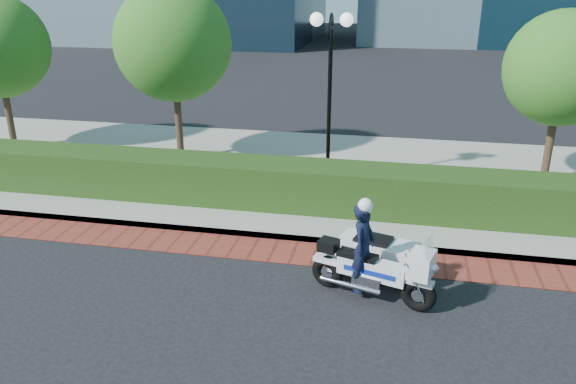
% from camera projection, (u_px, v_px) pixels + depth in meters
% --- Properties ---
extents(ground, '(120.00, 120.00, 0.00)m').
position_uv_depth(ground, '(231.00, 287.00, 9.94)').
color(ground, black).
rests_on(ground, ground).
extents(brick_strip, '(60.00, 1.00, 0.01)m').
position_uv_depth(brick_strip, '(253.00, 249.00, 11.31)').
color(brick_strip, maroon).
rests_on(brick_strip, ground).
extents(sidewalk, '(60.00, 8.00, 0.15)m').
position_uv_depth(sidewalk, '(295.00, 174.00, 15.40)').
color(sidewalk, gray).
rests_on(sidewalk, ground).
extents(hedge_main, '(18.00, 1.20, 1.00)m').
position_uv_depth(hedge_main, '(276.00, 183.00, 13.00)').
color(hedge_main, black).
rests_on(hedge_main, sidewalk).
extents(lamppost, '(1.02, 0.70, 4.21)m').
position_uv_depth(lamppost, '(330.00, 74.00, 13.45)').
color(lamppost, black).
rests_on(lamppost, sidewalk).
extents(tree_b, '(3.20, 3.20, 4.89)m').
position_uv_depth(tree_b, '(173.00, 43.00, 15.30)').
color(tree_b, '#332319').
rests_on(tree_b, sidewalk).
extents(tree_c, '(2.80, 2.80, 4.30)m').
position_uv_depth(tree_c, '(563.00, 69.00, 13.58)').
color(tree_c, '#332319').
rests_on(tree_c, sidewalk).
extents(police_motorcycle, '(2.17, 1.89, 1.80)m').
position_uv_depth(police_motorcycle, '(374.00, 257.00, 9.67)').
color(police_motorcycle, black).
rests_on(police_motorcycle, ground).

